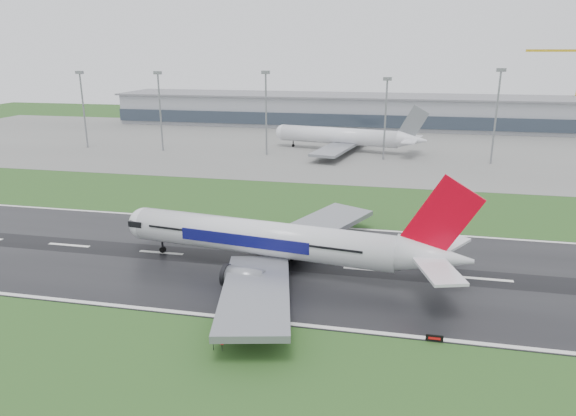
# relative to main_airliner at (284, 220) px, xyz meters

# --- Properties ---
(ground) EXTENTS (520.00, 520.00, 0.00)m
(ground) POSITION_rel_main_airliner_xyz_m (-5.19, 3.11, -9.46)
(ground) COLOR #22491A
(ground) RESTS_ON ground
(runway) EXTENTS (400.00, 45.00, 0.10)m
(runway) POSITION_rel_main_airliner_xyz_m (-5.19, 3.11, -9.41)
(runway) COLOR black
(runway) RESTS_ON ground
(apron) EXTENTS (400.00, 130.00, 0.08)m
(apron) POSITION_rel_main_airliner_xyz_m (-5.19, 128.11, -9.42)
(apron) COLOR slate
(apron) RESTS_ON ground
(terminal) EXTENTS (240.00, 36.00, 15.00)m
(terminal) POSITION_rel_main_airliner_xyz_m (-5.19, 188.11, -1.96)
(terminal) COLOR gray
(terminal) RESTS_ON ground
(main_airliner) EXTENTS (70.80, 68.21, 18.71)m
(main_airliner) POSITION_rel_main_airliner_xyz_m (0.00, 0.00, 0.00)
(main_airliner) COLOR silver
(main_airliner) RESTS_ON runway
(parked_airliner) EXTENTS (71.41, 68.10, 17.98)m
(parked_airliner) POSITION_rel_main_airliner_xyz_m (-1.25, 117.30, -0.39)
(parked_airliner) COLOR silver
(parked_airliner) RESTS_ON apron
(runway_sign) EXTENTS (2.31, 0.52, 1.04)m
(runway_sign) POSITION_rel_main_airliner_xyz_m (24.91, -19.36, -8.94)
(runway_sign) COLOR black
(runway_sign) RESTS_ON ground
(floodmast_0) EXTENTS (0.64, 0.64, 28.83)m
(floodmast_0) POSITION_rel_main_airliner_xyz_m (-103.35, 103.11, 4.96)
(floodmast_0) COLOR gray
(floodmast_0) RESTS_ON ground
(floodmast_1) EXTENTS (0.64, 0.64, 28.98)m
(floodmast_1) POSITION_rel_main_airliner_xyz_m (-70.77, 103.11, 5.03)
(floodmast_1) COLOR gray
(floodmast_1) RESTS_ON ground
(floodmast_2) EXTENTS (0.64, 0.64, 29.49)m
(floodmast_2) POSITION_rel_main_airliner_xyz_m (-29.00, 103.11, 5.29)
(floodmast_2) COLOR gray
(floodmast_2) RESTS_ON ground
(floodmast_3) EXTENTS (0.64, 0.64, 27.66)m
(floodmast_3) POSITION_rel_main_airliner_xyz_m (14.17, 103.11, 4.37)
(floodmast_3) COLOR gray
(floodmast_3) RESTS_ON ground
(floodmast_4) EXTENTS (0.64, 0.64, 30.89)m
(floodmast_4) POSITION_rel_main_airliner_xyz_m (50.79, 103.11, 5.99)
(floodmast_4) COLOR gray
(floodmast_4) RESTS_ON ground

